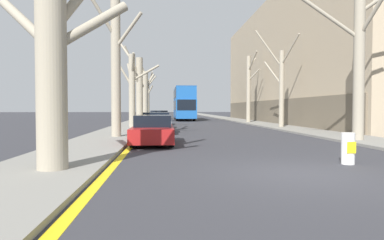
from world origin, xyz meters
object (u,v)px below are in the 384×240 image
Objects in this scene: street_tree_left_0 at (54,62)px; street_tree_left_3 at (139,87)px; street_tree_right_2 at (249,87)px; street_tree_right_1 at (281,84)px; street_tree_left_5 at (147,96)px; parked_car_1 at (156,123)px; street_tree_left_1 at (115,61)px; traffic_bollard at (348,148)px; street_tree_left_4 at (144,93)px; double_decker_bus at (184,102)px; street_tree_left_2 at (132,86)px; street_tree_right_0 at (360,54)px; parked_car_2 at (158,121)px; parked_car_0 at (153,130)px; parked_car_3 at (159,118)px.

street_tree_left_3 is at bearing 90.07° from street_tree_left_0.
street_tree_right_2 reaches higher than street_tree_left_0.
street_tree_left_3 is 1.01× the size of street_tree_right_1.
street_tree_left_5 is 34.21m from parked_car_1.
street_tree_left_1 reaches higher than parked_car_1.
parked_car_1 is 14.06m from traffic_bollard.
double_decker_bus is (5.43, 0.26, -1.19)m from street_tree_left_4.
parked_car_1 is at bearing -97.28° from double_decker_bus.
street_tree_right_0 reaches higher than street_tree_left_2.
street_tree_left_5 is 1.88× the size of parked_car_2.
parked_car_1 is at bearing -86.22° from street_tree_left_5.
parked_car_0 is at bearing -90.00° from parked_car_1.
street_tree_right_0 is (11.99, -21.51, 0.31)m from street_tree_left_3.
street_tree_left_1 reaches higher than street_tree_left_4.
street_tree_left_4 reaches higher than street_tree_right_2.
parked_car_0 is (-3.22, -31.80, -1.89)m from double_decker_bus.
street_tree_left_3 reaches higher than parked_car_0.
parked_car_2 is at bearing 77.14° from street_tree_left_1.
parked_car_1 is at bearing -81.37° from street_tree_left_3.
traffic_bollard is at bearing 4.99° from street_tree_left_0.
street_tree_left_4 is 9.07m from street_tree_left_5.
street_tree_left_2 is 12.02m from street_tree_right_1.
parked_car_2 is at bearing 3.76° from street_tree_left_2.
street_tree_right_0 is 21.03m from parked_car_3.
street_tree_left_0 is at bearing -89.93° from street_tree_left_3.
street_tree_left_1 reaches higher than street_tree_left_3.
street_tree_right_2 reaches higher than double_decker_bus.
street_tree_left_3 is 1.06× the size of street_tree_left_5.
parked_car_3 is at bearing 71.67° from street_tree_left_2.
street_tree_left_5 is 8.39× the size of traffic_bollard.
street_tree_left_4 is at bearing 89.78° from street_tree_left_3.
street_tree_left_5 reaches higher than parked_car_2.
street_tree_right_2 is (12.15, -18.74, 0.34)m from street_tree_left_5.
street_tree_right_2 is (11.99, 9.97, 0.57)m from street_tree_left_2.
traffic_bollard is at bearing -65.56° from parked_car_1.
street_tree_right_2 is (0.15, 21.98, -0.21)m from street_tree_right_0.
street_tree_left_1 is at bearing -102.86° from parked_car_2.
double_decker_bus is at bearing 80.75° from parked_car_2.
street_tree_right_1 is 1.99× the size of parked_car_1.
parked_car_0 is at bearing 179.40° from street_tree_right_0.
street_tree_left_3 is at bearing -177.82° from street_tree_right_2.
street_tree_left_4 reaches higher than parked_car_0.
street_tree_right_2 is at bearing 90.17° from street_tree_right_1.
street_tree_left_3 is 1.78× the size of parked_car_0.
parked_car_1 is (-9.90, -15.26, -3.34)m from street_tree_right_2.
street_tree_left_3 is 1.05× the size of street_tree_right_2.
street_tree_right_0 is (12.00, -40.71, 0.55)m from street_tree_left_5.
parked_car_0 is at bearing -86.00° from street_tree_left_4.
street_tree_left_3 is at bearing 106.28° from traffic_bollard.
parked_car_3 is (2.21, 25.08, -2.10)m from street_tree_left_0.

